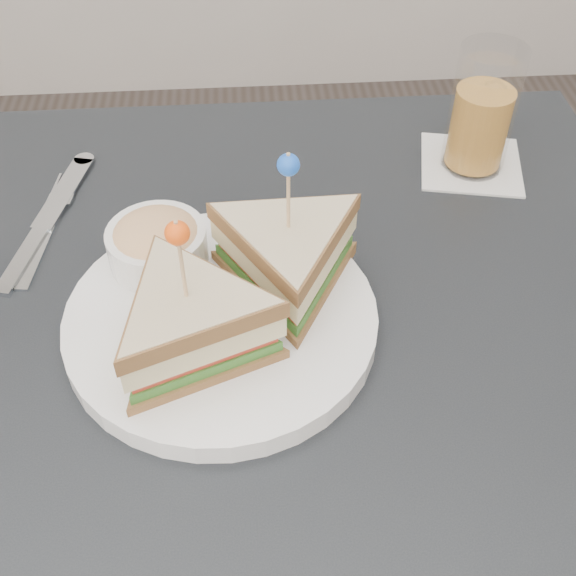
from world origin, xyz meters
The scene contains 5 objects.
table centered at (0.00, 0.00, 0.67)m, with size 0.80×0.80×0.75m.
plate_meal centered at (-0.04, 0.01, 0.80)m, with size 0.34×0.32×0.17m.
cutlery_fork centered at (-0.23, 0.17, 0.75)m, with size 0.04×0.18×0.01m.
cutlery_knife centered at (-0.24, 0.17, 0.75)m, with size 0.07×0.23×0.01m.
drink_set centered at (0.24, 0.24, 0.81)m, with size 0.13×0.13×0.14m.
Camera 1 is at (-0.02, -0.43, 1.25)m, focal length 45.00 mm.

